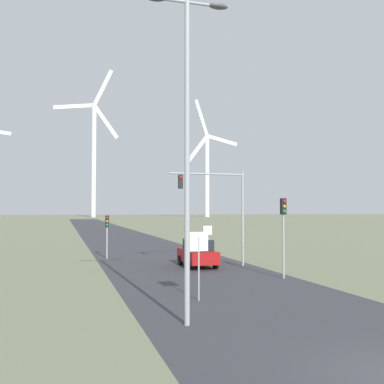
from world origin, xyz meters
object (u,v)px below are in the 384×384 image
streetlamp (187,122)px  stop_sign_near (199,252)px  traffic_light_post_near_left (107,227)px  traffic_light_post_near_right (283,220)px  wind_turbine_left (94,149)px  wind_turbine_center (207,166)px  traffic_light_mast_overhead (218,197)px  stop_sign_far (208,233)px  car_approaching (198,253)px

streetlamp → stop_sign_near: 6.15m
traffic_light_post_near_left → traffic_light_post_near_right: size_ratio=0.75×
stop_sign_near → wind_turbine_left: 205.32m
wind_turbine_left → wind_turbine_center: (53.83, -11.45, -7.72)m
traffic_light_mast_overhead → stop_sign_near: bearing=-113.7°
stop_sign_near → traffic_light_mast_overhead: traffic_light_mast_overhead is taller
stop_sign_far → traffic_light_post_near_right: traffic_light_post_near_right is taller
streetlamp → traffic_light_post_near_right: bearing=46.1°
traffic_light_mast_overhead → wind_turbine_center: 191.47m
traffic_light_mast_overhead → car_approaching: size_ratio=1.54×
stop_sign_far → car_approaching: bearing=-111.6°
stop_sign_far → traffic_light_mast_overhead: size_ratio=0.36×
streetlamp → traffic_light_post_near_right: streetlamp is taller
stop_sign_near → car_approaching: bearing=73.4°
streetlamp → traffic_light_post_near_left: streetlamp is taller
traffic_light_mast_overhead → wind_turbine_center: bearing=72.1°
stop_sign_far → wind_turbine_left: wind_turbine_left is taller
car_approaching → traffic_light_post_near_left: bearing=128.5°
wind_turbine_left → wind_turbine_center: size_ratio=1.26×
traffic_light_mast_overhead → wind_turbine_left: (4.53, 192.66, 28.15)m
traffic_light_post_near_right → traffic_light_mast_overhead: size_ratio=0.69×
wind_turbine_center → wind_turbine_left: bearing=168.0°
stop_sign_near → car_approaching: stop_sign_near is taller
stop_sign_near → wind_turbine_center: 202.71m
traffic_light_post_near_right → wind_turbine_left: bearing=89.2°
stop_sign_near → traffic_light_post_near_left: (-2.16, 17.03, 0.44)m
stop_sign_far → traffic_light_post_near_right: bearing=-93.4°
stop_sign_far → wind_turbine_center: (55.63, 170.62, 23.41)m
streetlamp → wind_turbine_left: 208.38m
traffic_light_post_near_right → traffic_light_mast_overhead: 6.19m
traffic_light_post_near_left → car_approaching: traffic_light_post_near_left is taller
stop_sign_far → car_approaching: stop_sign_far is taller
car_approaching → traffic_light_mast_overhead: bearing=-11.7°
traffic_light_post_near_right → traffic_light_post_near_left: bearing=123.5°
streetlamp → car_approaching: (4.63, 14.09, -5.78)m
car_approaching → wind_turbine_center: 192.05m
wind_turbine_center → traffic_light_post_near_right: bearing=-106.8°
stop_sign_near → traffic_light_mast_overhead: bearing=66.3°
stop_sign_near → car_approaching: 10.93m
stop_sign_near → wind_turbine_center: wind_turbine_center is taller
stop_sign_near → wind_turbine_center: size_ratio=0.05×
car_approaching → wind_turbine_center: wind_turbine_center is taller
stop_sign_near → traffic_light_post_near_right: (6.21, 4.37, 1.22)m
traffic_light_post_near_right → car_approaching: traffic_light_post_near_right is taller
stop_sign_near → traffic_light_post_near_left: traffic_light_post_near_left is taller
traffic_light_post_near_right → wind_turbine_center: 196.57m
wind_turbine_left → car_approaching: bearing=-91.7°
traffic_light_post_near_right → car_approaching: size_ratio=1.07×
traffic_light_post_near_right → wind_turbine_center: (56.60, 186.98, 21.80)m
stop_sign_near → stop_sign_far: bearing=70.9°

